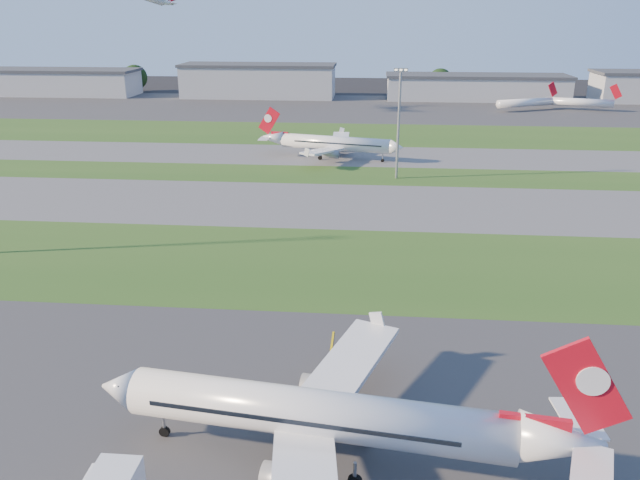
# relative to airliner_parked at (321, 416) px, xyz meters

# --- Properties ---
(grass_strip_a) EXTENTS (300.00, 34.00, 0.01)m
(grass_strip_a) POSITION_rel_airliner_parked_xyz_m (-5.40, 45.64, -4.62)
(grass_strip_a) COLOR #294E1A
(grass_strip_a) RESTS_ON ground
(taxiway_a) EXTENTS (300.00, 32.00, 0.01)m
(taxiway_a) POSITION_rel_airliner_parked_xyz_m (-5.40, 78.64, -4.62)
(taxiway_a) COLOR #515154
(taxiway_a) RESTS_ON ground
(grass_strip_b) EXTENTS (300.00, 18.00, 0.01)m
(grass_strip_b) POSITION_rel_airliner_parked_xyz_m (-5.40, 103.64, -4.62)
(grass_strip_b) COLOR #294E1A
(grass_strip_b) RESTS_ON ground
(taxiway_b) EXTENTS (300.00, 26.00, 0.01)m
(taxiway_b) POSITION_rel_airliner_parked_xyz_m (-5.40, 125.64, -4.62)
(taxiway_b) COLOR #515154
(taxiway_b) RESTS_ON ground
(grass_strip_c) EXTENTS (300.00, 40.00, 0.01)m
(grass_strip_c) POSITION_rel_airliner_parked_xyz_m (-5.40, 158.64, -4.62)
(grass_strip_c) COLOR #294E1A
(grass_strip_c) RESTS_ON ground
(apron_far) EXTENTS (400.00, 80.00, 0.01)m
(apron_far) POSITION_rel_airliner_parked_xyz_m (-5.40, 218.64, -4.62)
(apron_far) COLOR #333335
(apron_far) RESTS_ON ground
(airliner_parked) EXTENTS (42.15, 35.56, 13.18)m
(airliner_parked) POSITION_rel_airliner_parked_xyz_m (0.00, 0.00, 0.00)
(airliner_parked) COLOR white
(airliner_parked) RESTS_ON ground
(airliner_taxiing) EXTENTS (37.24, 31.23, 11.80)m
(airliner_taxiing) POSITION_rel_airliner_parked_xyz_m (-6.75, 121.72, -0.49)
(airliner_taxiing) COLOR white
(airliner_taxiing) RESTS_ON ground
(mini_jet_near) EXTENTS (26.52, 14.15, 9.48)m
(mini_jet_near) POSITION_rel_airliner_parked_xyz_m (64.74, 216.10, -1.35)
(mini_jet_near) COLOR white
(mini_jet_near) RESTS_ON ground
(mini_jet_far) EXTENTS (28.08, 9.78, 9.48)m
(mini_jet_far) POSITION_rel_airliner_parked_xyz_m (86.79, 219.01, -1.35)
(mini_jet_far) COLOR white
(mini_jet_far) RESTS_ON ground
(light_mast_centre) EXTENTS (3.20, 0.70, 25.80)m
(light_mast_centre) POSITION_rel_airliner_parked_xyz_m (9.60, 101.64, 10.18)
(light_mast_centre) COLOR gray
(light_mast_centre) RESTS_ON ground
(hangar_far_west) EXTENTS (91.80, 23.00, 12.20)m
(hangar_far_west) POSITION_rel_airliner_parked_xyz_m (-155.40, 248.64, 1.51)
(hangar_far_west) COLOR #9FA2A7
(hangar_far_west) RESTS_ON ground
(hangar_west) EXTENTS (71.40, 23.00, 15.20)m
(hangar_west) POSITION_rel_airliner_parked_xyz_m (-50.40, 248.64, 3.01)
(hangar_west) COLOR #9FA2A7
(hangar_west) RESTS_ON ground
(hangar_east) EXTENTS (81.60, 23.00, 11.20)m
(hangar_east) POSITION_rel_airliner_parked_xyz_m (49.60, 248.64, 1.01)
(hangar_east) COLOR #9FA2A7
(hangar_east) RESTS_ON ground
(tree_west) EXTENTS (12.10, 12.10, 13.20)m
(tree_west) POSITION_rel_airliner_parked_xyz_m (-115.40, 263.64, 2.51)
(tree_west) COLOR black
(tree_west) RESTS_ON ground
(tree_mid_west) EXTENTS (9.90, 9.90, 10.80)m
(tree_mid_west) POSITION_rel_airliner_parked_xyz_m (-25.40, 259.64, 1.21)
(tree_mid_west) COLOR black
(tree_mid_west) RESTS_ON ground
(tree_mid_east) EXTENTS (11.55, 11.55, 12.60)m
(tree_mid_east) POSITION_rel_airliner_parked_xyz_m (34.60, 262.64, 2.18)
(tree_mid_east) COLOR black
(tree_mid_east) RESTS_ON ground
(tree_east) EXTENTS (10.45, 10.45, 11.40)m
(tree_east) POSITION_rel_airliner_parked_xyz_m (109.60, 260.64, 1.53)
(tree_east) COLOR black
(tree_east) RESTS_ON ground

